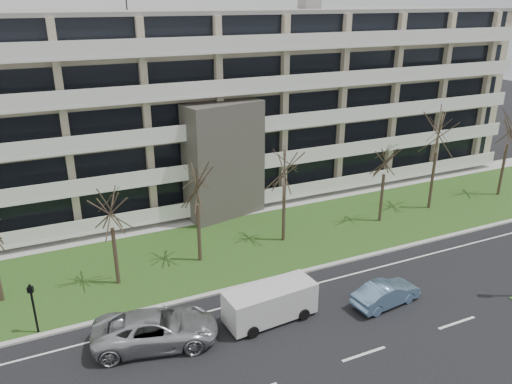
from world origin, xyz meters
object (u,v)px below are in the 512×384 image
silver_pickup (156,329)px  white_van (271,300)px  pedestrian_signal (33,303)px  blue_sedan (386,294)px

silver_pickup → white_van: (6.11, -0.54, 0.30)m
silver_pickup → pedestrian_signal: size_ratio=2.13×
silver_pickup → blue_sedan: (12.58, -1.98, -0.17)m
pedestrian_signal → white_van: bearing=1.7°
blue_sedan → white_van: white_van is taller
silver_pickup → blue_sedan: silver_pickup is taller
silver_pickup → white_van: bearing=-81.9°
blue_sedan → pedestrian_signal: pedestrian_signal is taller
blue_sedan → pedestrian_signal: size_ratio=1.43×
silver_pickup → pedestrian_signal: bearing=71.0°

